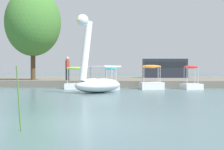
# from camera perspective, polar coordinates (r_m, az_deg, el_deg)

# --- Properties ---
(ground_plane) EXTENTS (452.66, 452.66, 0.00)m
(ground_plane) POSITION_cam_1_polar(r_m,az_deg,el_deg) (8.99, -5.88, -6.67)
(ground_plane) COLOR slate
(shore_bank_far) EXTENTS (158.80, 26.18, 0.47)m
(shore_bank_far) POSITION_cam_1_polar(r_m,az_deg,el_deg) (40.60, 2.99, -0.71)
(shore_bank_far) COLOR #6B665B
(shore_bank_far) RESTS_ON ground_plane
(swan_boat) EXTENTS (3.04, 3.63, 3.92)m
(swan_boat) POSITION_cam_1_polar(r_m,az_deg,el_deg) (21.37, -2.13, -0.57)
(swan_boat) COLOR white
(swan_boat) RESTS_ON ground_plane
(pedal_boat_red) EXTENTS (1.36, 1.98, 1.49)m
(pedal_boat_red) POSITION_cam_1_polar(r_m,az_deg,el_deg) (26.18, 10.80, -1.07)
(pedal_boat_red) COLOR white
(pedal_boat_red) RESTS_ON ground_plane
(pedal_boat_orange) EXTENTS (1.63, 2.32, 1.51)m
(pedal_boat_orange) POSITION_cam_1_polar(r_m,az_deg,el_deg) (26.04, 5.39, -1.01)
(pedal_boat_orange) COLOR white
(pedal_boat_orange) RESTS_ON ground_plane
(pedal_boat_cyan) EXTENTS (1.26, 1.89, 1.39)m
(pedal_boat_cyan) POSITION_cam_1_polar(r_m,az_deg,el_deg) (25.80, -0.16, -1.10)
(pedal_boat_cyan) COLOR white
(pedal_boat_cyan) RESTS_ON ground_plane
(pedal_boat_lime) EXTENTS (1.34, 2.01, 1.40)m
(pedal_boat_lime) POSITION_cam_1_polar(r_m,az_deg,el_deg) (26.37, -5.12, -0.89)
(pedal_boat_lime) COLOR white
(pedal_boat_lime) RESTS_ON ground_plane
(tree_sapling_by_fence) EXTENTS (4.80, 5.11, 6.76)m
(tree_sapling_by_fence) POSITION_cam_1_polar(r_m,az_deg,el_deg) (31.42, -10.81, 7.12)
(tree_sapling_by_fence) COLOR #4C3823
(tree_sapling_by_fence) RESTS_ON shore_bank_far
(person_on_path) EXTENTS (0.31, 0.31, 1.67)m
(person_on_path) POSITION_cam_1_polar(r_m,az_deg,el_deg) (29.20, -6.14, 1.05)
(person_on_path) COLOR black
(person_on_path) RESTS_ON shore_bank_far
(parked_van) EXTENTS (4.38, 2.12, 1.83)m
(parked_van) POSITION_cam_1_polar(r_m,az_deg,el_deg) (40.66, 7.25, 1.02)
(parked_van) COLOR #1E232D
(parked_van) RESTS_ON shore_bank_far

